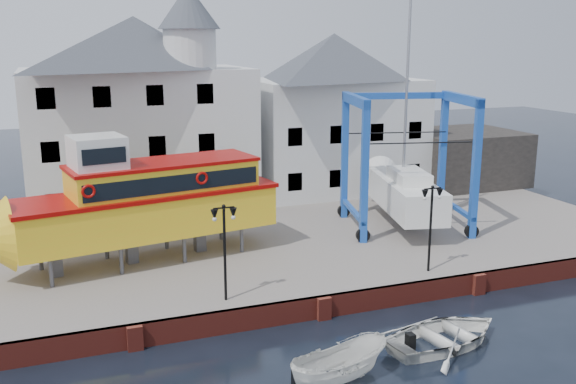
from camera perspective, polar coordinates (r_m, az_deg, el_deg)
name	(u,v)px	position (r m, az deg, el deg)	size (l,w,h in m)	color
ground	(323,319)	(28.36, 3.14, -11.17)	(140.00, 140.00, 0.00)	black
hardstanding	(248,236)	(37.84, -3.56, -3.96)	(44.00, 22.00, 1.00)	slate
quay_wall	(322,307)	(28.24, 3.06, -10.17)	(44.00, 0.47, 1.00)	maroon
building_white_main	(140,110)	(42.56, -12.99, 7.09)	(14.00, 8.30, 14.00)	silver
building_white_right	(333,113)	(47.09, 4.02, 7.06)	(12.00, 8.00, 11.20)	silver
shed_dark	(462,157)	(50.90, 15.22, 3.01)	(8.00, 7.00, 4.00)	black
lamp_post_left	(224,228)	(26.71, -5.69, -3.22)	(1.12, 0.32, 4.20)	black
lamp_post_right	(432,207)	(30.70, 12.64, -1.28)	(1.12, 0.32, 4.20)	black
tour_boat	(130,203)	(32.04, -13.88, -0.99)	(15.17, 6.06, 6.44)	#59595E
travel_lift	(401,183)	(38.75, 10.01, 0.83)	(8.02, 10.18, 14.91)	#134EA2
motorboat_a	(339,382)	(23.67, 4.56, -16.51)	(1.50, 4.00, 1.54)	white
motorboat_b	(445,345)	(26.84, 13.77, -13.06)	(3.71, 5.20, 1.08)	white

